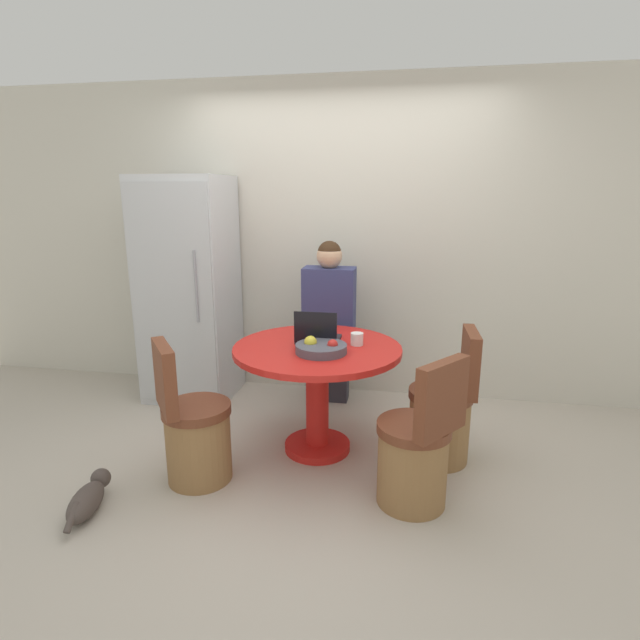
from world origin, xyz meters
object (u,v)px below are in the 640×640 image
object	(u,v)px
chair_near_left_corner	(195,434)
fruit_bowl	(321,348)
person_seated	(330,317)
chair_near_right_corner	(416,455)
refrigerator	(189,290)
dining_table	(317,373)
cat	(88,498)
laptop	(318,336)
chair_right_side	(443,417)

from	to	relation	value
chair_near_left_corner	fruit_bowl	bearing A→B (deg)	-99.66
person_seated	chair_near_right_corner	bearing A→B (deg)	118.22
refrigerator	fruit_bowl	world-z (taller)	refrigerator
dining_table	fruit_bowl	xyz separation A→B (m)	(0.05, -0.13, 0.22)
fruit_bowl	chair_near_left_corner	bearing A→B (deg)	-152.97
refrigerator	dining_table	world-z (taller)	refrigerator
cat	laptop	bearing A→B (deg)	-57.27
chair_near_left_corner	cat	size ratio (longest dim) A/B	1.88
chair_near_left_corner	chair_near_right_corner	bearing A→B (deg)	-127.39
chair_right_side	laptop	world-z (taller)	laptop
chair_right_side	chair_near_left_corner	bearing A→B (deg)	-72.36
fruit_bowl	chair_near_right_corner	bearing A→B (deg)	-32.07
chair_near_right_corner	person_seated	world-z (taller)	person_seated
chair_right_side	chair_near_right_corner	world-z (taller)	same
person_seated	dining_table	bearing A→B (deg)	92.98
chair_near_left_corner	person_seated	world-z (taller)	person_seated
chair_right_side	fruit_bowl	xyz separation A→B (m)	(-0.77, -0.15, 0.47)
refrigerator	laptop	size ratio (longest dim) A/B	6.53
chair_near_left_corner	person_seated	size ratio (longest dim) A/B	0.65
refrigerator	person_seated	size ratio (longest dim) A/B	1.36
chair_right_side	fruit_bowl	size ratio (longest dim) A/B	2.75
laptop	fruit_bowl	size ratio (longest dim) A/B	0.88
chair_near_right_corner	person_seated	xyz separation A→B (m)	(-0.68, 1.28, 0.44)
person_seated	fruit_bowl	bearing A→B (deg)	95.50
person_seated	chair_near_left_corner	bearing A→B (deg)	63.92
dining_table	person_seated	xyz separation A→B (m)	(-0.04, 0.77, 0.18)
person_seated	laptop	size ratio (longest dim) A/B	4.80
fruit_bowl	cat	bearing A→B (deg)	-146.26
chair_right_side	refrigerator	bearing A→B (deg)	-111.66
refrigerator	person_seated	world-z (taller)	refrigerator
person_seated	laptop	bearing A→B (deg)	92.20
dining_table	laptop	xyz separation A→B (m)	(-0.01, 0.09, 0.23)
laptop	fruit_bowl	world-z (taller)	laptop
laptop	chair_near_right_corner	bearing A→B (deg)	137.83
chair_right_side	dining_table	bearing A→B (deg)	-90.00
chair_right_side	person_seated	distance (m)	1.22
fruit_bowl	dining_table	bearing A→B (deg)	109.68
dining_table	chair_right_side	xyz separation A→B (m)	(0.82, 0.02, -0.25)
chair_right_side	chair_near_right_corner	xyz separation A→B (m)	(-0.17, -0.53, 0.00)
dining_table	person_seated	bearing A→B (deg)	92.98
refrigerator	chair_near_right_corner	size ratio (longest dim) A/B	2.09
chair_right_side	chair_near_left_corner	size ratio (longest dim) A/B	1.00
chair_right_side	laptop	bearing A→B (deg)	-96.31
person_seated	laptop	world-z (taller)	person_seated
fruit_bowl	cat	xyz separation A→B (m)	(-1.15, -0.77, -0.69)
chair_right_side	person_seated	size ratio (longest dim) A/B	0.65
chair_right_side	fruit_bowl	bearing A→B (deg)	-80.37
refrigerator	chair_near_left_corner	xyz separation A→B (m)	(0.57, -1.26, -0.62)
chair_near_right_corner	refrigerator	bearing A→B (deg)	-86.29
chair_near_right_corner	laptop	distance (m)	1.01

